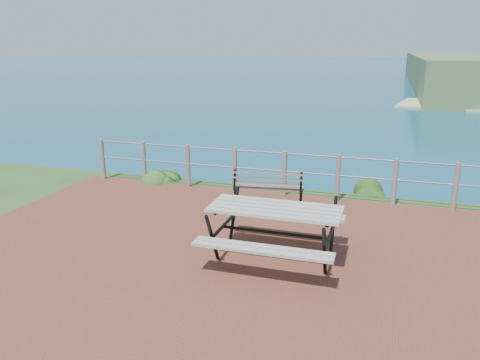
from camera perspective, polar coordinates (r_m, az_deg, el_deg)
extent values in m
cube|color=brown|center=(7.41, -0.26, -9.56)|extent=(10.00, 7.00, 0.12)
plane|color=#157080|center=(206.41, 17.58, 14.29)|extent=(1200.00, 1200.00, 0.00)
cylinder|color=#6B5B4C|center=(12.08, -16.39, 2.48)|extent=(0.10, 0.10, 1.00)
cylinder|color=#6B5B4C|center=(11.49, -11.60, 2.13)|extent=(0.10, 0.10, 1.00)
cylinder|color=#6B5B4C|center=(10.98, -6.34, 1.73)|extent=(0.10, 0.10, 1.00)
cylinder|color=#6B5B4C|center=(10.58, -0.63, 1.28)|extent=(0.10, 0.10, 1.00)
cylinder|color=#6B5B4C|center=(10.29, 5.47, 0.79)|extent=(0.10, 0.10, 1.00)
cylinder|color=#6B5B4C|center=(10.12, 11.84, 0.26)|extent=(0.10, 0.10, 1.00)
cylinder|color=#6B5B4C|center=(10.08, 18.34, -0.27)|extent=(0.10, 0.10, 1.00)
cylinder|color=#6B5B4C|center=(10.18, 24.80, -0.81)|extent=(0.10, 0.10, 1.00)
cylinder|color=slate|center=(10.18, 5.53, 3.24)|extent=(9.40, 0.04, 0.04)
cylinder|color=slate|center=(10.28, 5.47, 1.06)|extent=(9.40, 0.04, 0.04)
cube|color=#A09B8F|center=(7.09, 4.31, -3.52)|extent=(1.99, 0.82, 0.04)
cube|color=#A09B8F|center=(7.21, 4.26, -6.00)|extent=(1.99, 0.29, 0.04)
cube|color=#A09B8F|center=(7.21, 4.26, -6.00)|extent=(1.99, 0.29, 0.04)
cylinder|color=black|center=(7.23, 4.25, -6.41)|extent=(1.71, 0.05, 0.05)
cube|color=brown|center=(9.57, 3.48, -0.97)|extent=(1.48, 0.56, 0.03)
cube|color=brown|center=(9.50, 3.51, 0.49)|extent=(1.44, 0.31, 0.33)
cube|color=black|center=(9.63, 3.46, -2.09)|extent=(0.05, 0.06, 0.40)
cube|color=black|center=(9.63, 3.46, -2.09)|extent=(0.05, 0.06, 0.40)
cube|color=black|center=(9.63, 3.46, -2.09)|extent=(0.05, 0.06, 0.40)
cube|color=black|center=(9.63, 3.46, -2.09)|extent=(0.05, 0.06, 0.40)
ellipsoid|color=#204F1D|center=(11.78, -9.38, -0.03)|extent=(0.71, 0.71, 0.42)
ellipsoid|color=#1F4013|center=(11.10, 15.45, -1.38)|extent=(0.66, 0.66, 0.35)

